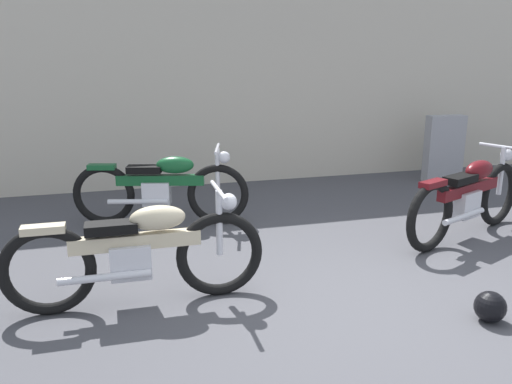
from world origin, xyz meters
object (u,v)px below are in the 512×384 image
object	(u,v)px
motorcycle_cream	(139,252)
motorcycle_maroon	(469,197)
helmet	(490,307)
stone_marker	(444,148)
motorcycle_green	(162,188)

from	to	relation	value
motorcycle_cream	motorcycle_maroon	bearing A→B (deg)	11.38
helmet	motorcycle_cream	world-z (taller)	motorcycle_cream
stone_marker	motorcycle_cream	size ratio (longest dim) A/B	0.50
helmet	motorcycle_maroon	world-z (taller)	motorcycle_maroon
stone_marker	motorcycle_green	bearing A→B (deg)	-167.05
stone_marker	motorcycle_green	distance (m)	4.65
motorcycle_maroon	motorcycle_cream	size ratio (longest dim) A/B	0.95
helmet	motorcycle_green	bearing A→B (deg)	125.70
stone_marker	helmet	bearing A→B (deg)	-119.70
motorcycle_maroon	motorcycle_green	world-z (taller)	motorcycle_maroon
helmet	motorcycle_green	distance (m)	3.78
stone_marker	motorcycle_cream	distance (m)	5.81
helmet	motorcycle_green	world-z (taller)	motorcycle_green
motorcycle_maroon	motorcycle_green	size ratio (longest dim) A/B	0.98
motorcycle_cream	motorcycle_green	bearing A→B (deg)	79.67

